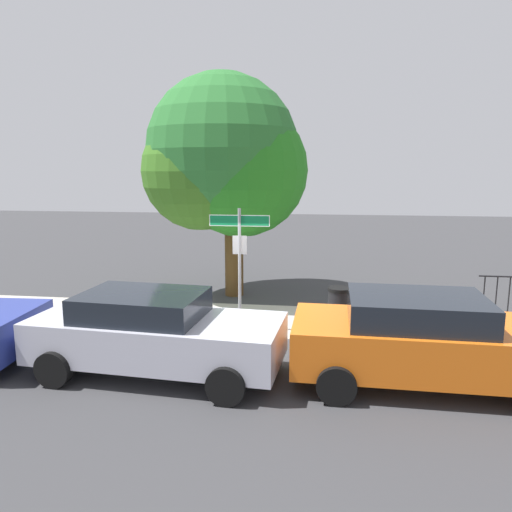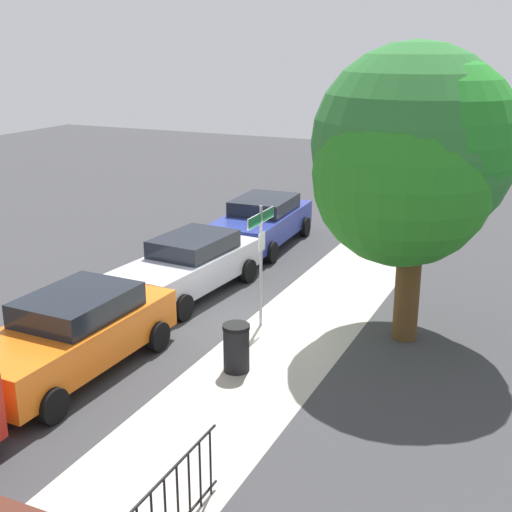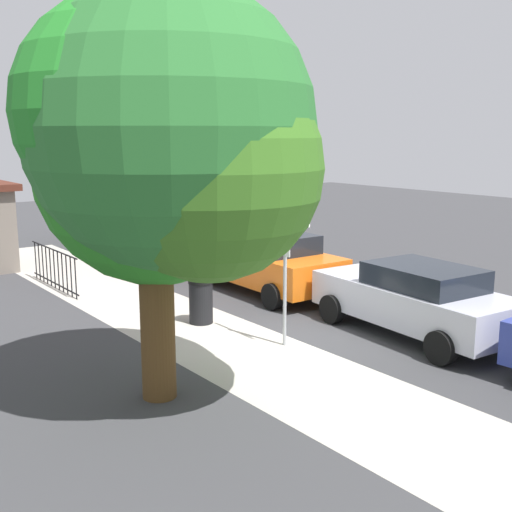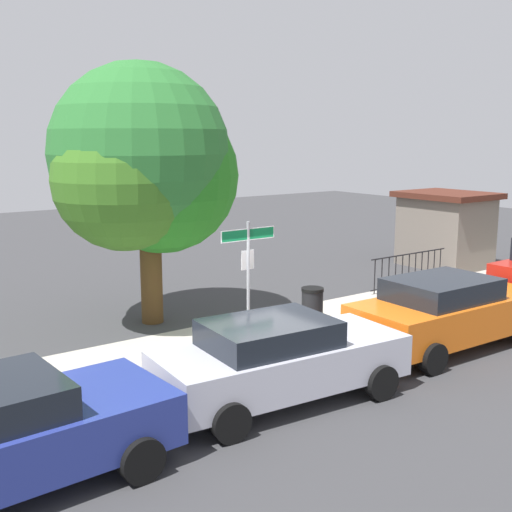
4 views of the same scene
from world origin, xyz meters
name	(u,v)px [view 2 (image 2 of 4)]	position (x,y,z in m)	size (l,w,h in m)	color
ground_plane	(243,324)	(0.00, 0.00, 0.00)	(60.00, 60.00, 0.00)	#38383A
sidewalk_strip	(258,371)	(2.00, 1.30, 0.00)	(24.00, 2.60, 0.00)	#B1AA9E
street_sign	(261,243)	(-0.12, 0.40, 1.99)	(1.36, 0.07, 2.83)	#9EA0A5
shade_tree	(413,157)	(-1.03, 3.45, 3.99)	(4.59, 4.31, 6.33)	#50381B
car_blue	(262,221)	(-6.05, -2.27, 0.79)	(4.71, 2.29, 1.51)	navy
car_silver	(189,264)	(-1.25, -2.14, 0.79)	(4.61, 2.26, 1.51)	silver
car_orange	(72,333)	(3.55, -1.99, 0.82)	(4.74, 2.18, 1.59)	orange
trash_bin	(236,348)	(2.15, 0.90, 0.49)	(0.55, 0.55, 0.98)	black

